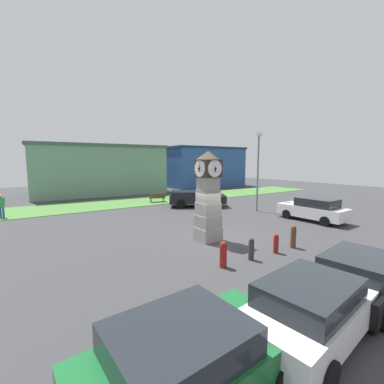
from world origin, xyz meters
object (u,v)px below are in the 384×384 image
Objects in this scene: bollard_far_row at (251,249)px; bench at (157,197)px; bollard_near_tower at (293,236)px; pedestrian_near_bench at (1,205)px; street_lamp_far_side at (258,167)px; bollard_mid_row at (276,243)px; pickup_truck at (198,196)px; clock_tower at (208,197)px; bollard_end_row at (223,254)px; car_navy_sedan at (190,358)px; car_by_building at (360,276)px; car_far_lot at (313,209)px; car_near_tower at (313,308)px.

bollard_far_row is 16.29m from bench.
bench is at bearing 88.23° from bollard_near_tower.
street_lamp_far_side is at bearing -25.38° from pedestrian_near_bench.
bollard_mid_row is 0.16× the size of pickup_truck.
clock_tower is 15.54m from pedestrian_near_bench.
pedestrian_near_bench is (-7.81, 15.44, 0.48)m from bollard_end_row.
car_navy_sedan reaches higher than bollard_near_tower.
car_by_building is at bearing -64.76° from bollard_end_row.
bollard_end_row is at bearing -63.17° from pedestrian_near_bench.
bollard_mid_row is 0.21× the size of car_navy_sedan.
bollard_near_tower is 0.26× the size of car_navy_sedan.
car_navy_sedan is 2.41× the size of pedestrian_near_bench.
bench is (3.17, 12.75, -1.75)m from clock_tower.
pedestrian_near_bench reaches higher than car_navy_sedan.
bollard_near_tower reaches higher than bench.
street_lamp_far_side is (7.73, 11.20, 2.94)m from car_by_building.
car_navy_sedan is 17.91m from street_lamp_far_side.
car_far_lot is at bearing 14.42° from bollard_end_row.
bollard_end_row is at bearing 115.24° from car_by_building.
pedestrian_near_bench reaches higher than bench.
bollard_near_tower is (2.68, -3.21, -1.72)m from clock_tower.
street_lamp_far_side reaches higher than car_navy_sedan.
bollard_near_tower is 6.65m from car_far_lot.
clock_tower is 7.33m from car_by_building.
car_navy_sedan is at bearing -144.90° from bollard_far_row.
bollard_mid_row is (1.41, -3.23, -1.83)m from clock_tower.
bench is at bearing 65.98° from car_navy_sedan.
pickup_truck is (4.91, 15.70, 0.20)m from car_by_building.
bench is at bearing 119.20° from street_lamp_far_side.
car_far_lot is (6.06, 2.73, 0.26)m from bollard_near_tower.
clock_tower reaches higher than car_navy_sedan.
car_navy_sedan is 5.99m from car_by_building.
bollard_near_tower is at bearing 59.07° from car_by_building.
clock_tower is 9.11m from street_lamp_far_side.
pickup_truck reaches higher than bollard_near_tower.
bollard_near_tower is 12.03m from pickup_truck.
bollard_far_row reaches higher than bollard_mid_row.
bollard_mid_row is 3.00m from bollard_end_row.
pedestrian_near_bench is 19.49m from street_lamp_far_side.
car_by_building is 0.66× the size of street_lamp_far_side.
bollard_end_row reaches higher than bench.
bench is at bearing 83.71° from bollard_mid_row.
car_navy_sedan is at bearing 179.41° from car_by_building.
clock_tower reaches higher than car_near_tower.
car_by_building is (0.44, -3.96, 0.25)m from bollard_far_row.
bench is 0.26× the size of street_lamp_far_side.
pickup_truck is at bearing 111.29° from car_far_lot.
car_navy_sedan is 0.78× the size of pickup_truck.
clock_tower is 1.10× the size of car_navy_sedan.
street_lamp_far_side is (13.72, 11.14, 2.93)m from car_navy_sedan.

